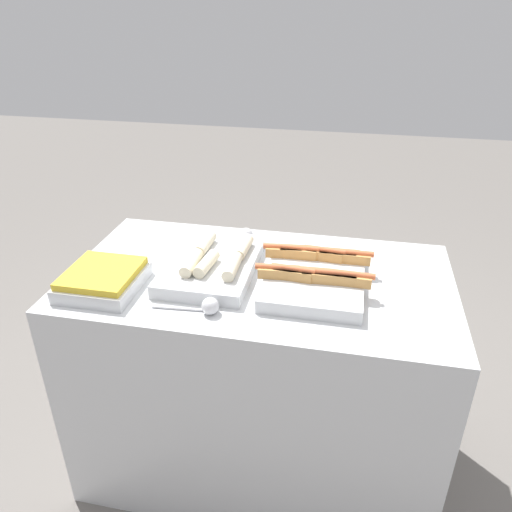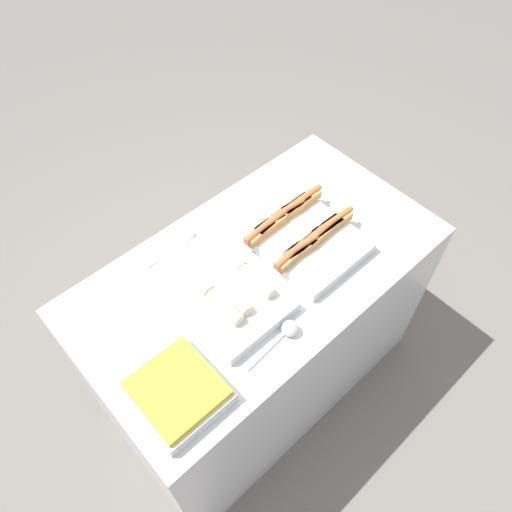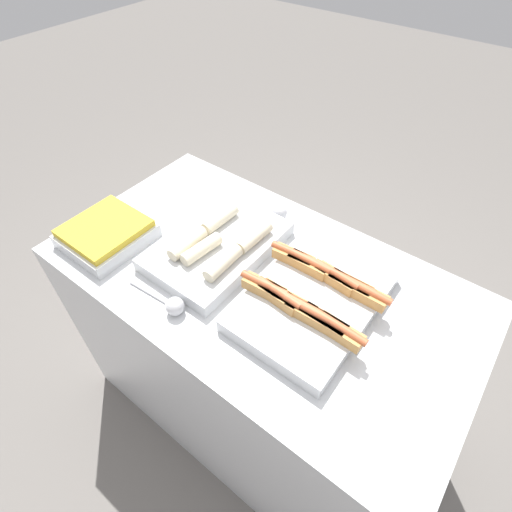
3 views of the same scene
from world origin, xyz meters
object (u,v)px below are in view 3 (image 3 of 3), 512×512
tray_side_front (106,234)px  tray_wraps (218,245)px  tray_hotdogs (314,298)px  serving_spoon_near (173,305)px  serving_spoon_far (278,212)px

tray_side_front → tray_wraps: bearing=29.4°
tray_wraps → tray_side_front: 0.40m
tray_wraps → tray_side_front: tray_wraps is taller
tray_hotdogs → serving_spoon_near: tray_hotdogs is taller
tray_hotdogs → serving_spoon_near: bearing=-140.1°
tray_wraps → serving_spoon_near: tray_wraps is taller
tray_side_front → serving_spoon_near: bearing=-10.5°
tray_hotdogs → tray_wraps: tray_hotdogs is taller
tray_hotdogs → serving_spoon_near: 0.42m
serving_spoon_near → serving_spoon_far: 0.54m
tray_side_front → serving_spoon_far: 0.62m
tray_hotdogs → serving_spoon_far: size_ratio=2.22×
serving_spoon_near → serving_spoon_far: bearing=90.2°
tray_hotdogs → tray_side_front: bearing=-164.9°
tray_wraps → serving_spoon_near: size_ratio=2.06×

